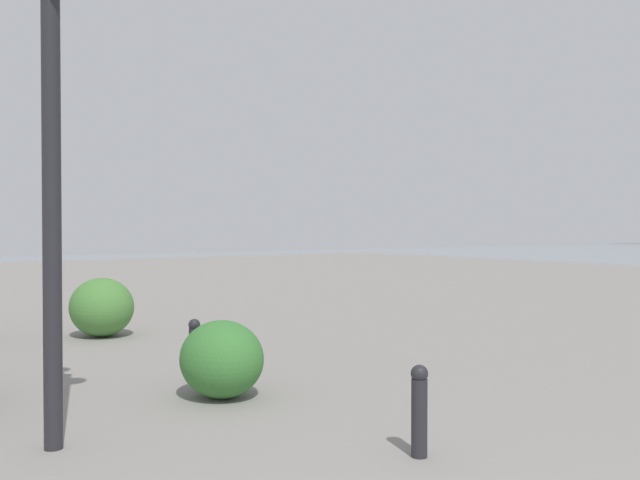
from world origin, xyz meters
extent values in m
cylinder|color=#232328|center=(5.01, 1.15, 1.99)|extent=(0.14, 0.14, 3.99)
cylinder|color=#232328|center=(3.31, -1.05, 0.29)|extent=(0.12, 0.12, 0.58)
sphere|color=#232328|center=(3.31, -1.05, 0.62)|extent=(0.13, 0.13, 0.13)
cylinder|color=#232328|center=(6.54, -0.68, 0.29)|extent=(0.12, 0.12, 0.59)
sphere|color=#232328|center=(6.54, -0.68, 0.63)|extent=(0.13, 0.13, 0.13)
ellipsoid|color=#387533|center=(5.73, -0.62, 0.39)|extent=(0.91, 0.82, 0.77)
ellipsoid|color=#477F38|center=(10.25, -0.75, 0.46)|extent=(1.07, 0.97, 0.91)
camera|label=1|loc=(-0.46, 2.38, 1.70)|focal=38.46mm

